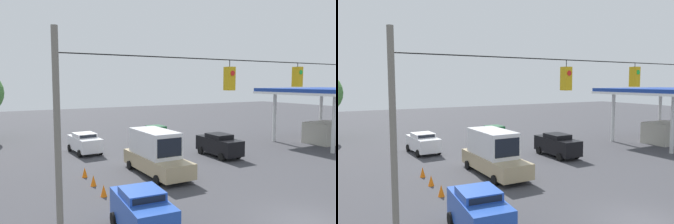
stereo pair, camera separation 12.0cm
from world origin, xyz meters
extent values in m
plane|color=#3D3D42|center=(0.00, 0.00, 0.00)|extent=(140.00, 140.00, 0.00)
cylinder|color=slate|center=(10.62, -0.77, 4.02)|extent=(0.20, 0.20, 8.04)
cylinder|color=black|center=(0.00, -0.77, 7.25)|extent=(21.24, 0.04, 0.04)
cube|color=gold|center=(0.00, -0.77, 6.62)|extent=(0.32, 0.36, 0.91)
cylinder|color=black|center=(0.00, -0.77, 7.17)|extent=(0.03, 0.03, 0.18)
cylinder|color=green|center=(0.00, -0.58, 6.83)|extent=(0.20, 0.02, 0.20)
cube|color=gold|center=(4.00, -0.77, 6.52)|extent=(0.32, 0.36, 0.93)
cylinder|color=black|center=(4.00, -0.77, 7.12)|extent=(0.03, 0.03, 0.27)
cylinder|color=red|center=(4.00, -0.58, 6.73)|extent=(0.20, 0.02, 0.20)
cube|color=silver|center=(4.59, -19.72, 0.89)|extent=(2.15, 4.49, 1.15)
cube|color=silver|center=(4.59, -19.72, 1.65)|extent=(1.85, 2.03, 0.36)
cube|color=black|center=(4.53, -18.75, 1.65)|extent=(1.51, 0.11, 0.25)
cylinder|color=black|center=(5.45, -18.24, 0.32)|extent=(0.26, 0.65, 0.64)
cylinder|color=black|center=(3.56, -18.35, 0.32)|extent=(0.26, 0.65, 0.64)
cylinder|color=black|center=(5.62, -21.09, 0.32)|extent=(0.26, 0.65, 0.64)
cylinder|color=black|center=(3.73, -21.20, 0.32)|extent=(0.26, 0.65, 0.64)
cube|color=tan|center=(2.17, -10.39, 0.82)|extent=(2.29, 6.65, 1.00)
cube|color=silver|center=(2.17, -10.72, 2.19)|extent=(2.09, 4.26, 1.74)
cube|color=black|center=(2.18, -8.59, 2.19)|extent=(1.79, 0.03, 1.22)
cylinder|color=black|center=(3.30, -8.24, 0.32)|extent=(0.22, 0.64, 0.64)
cylinder|color=black|center=(1.06, -8.23, 0.32)|extent=(0.22, 0.64, 0.64)
cylinder|color=black|center=(3.28, -12.55, 0.32)|extent=(0.22, 0.64, 0.64)
cylinder|color=black|center=(1.03, -12.54, 0.32)|extent=(0.22, 0.64, 0.64)
cube|color=black|center=(-5.11, -12.66, 0.96)|extent=(1.88, 4.61, 1.28)
cube|color=black|center=(-5.11, -12.66, 1.78)|extent=(1.68, 2.05, 0.36)
cube|color=black|center=(-5.13, -13.67, 1.78)|extent=(1.42, 0.05, 0.25)
cylinder|color=black|center=(-6.03, -14.12, 0.32)|extent=(0.23, 0.64, 0.64)
cylinder|color=black|center=(-4.26, -14.16, 0.32)|extent=(0.23, 0.64, 0.64)
cylinder|color=black|center=(-5.96, -11.15, 0.32)|extent=(0.23, 0.64, 0.64)
cylinder|color=black|center=(-4.19, -11.19, 0.32)|extent=(0.23, 0.64, 0.64)
cube|color=#234CB2|center=(6.94, -2.71, 0.96)|extent=(2.09, 4.03, 1.28)
cube|color=#234CB2|center=(6.94, -2.71, 1.78)|extent=(1.74, 1.85, 0.36)
cube|color=black|center=(7.02, -1.85, 1.78)|extent=(1.38, 0.15, 0.25)
cylinder|color=black|center=(7.68, -4.05, 0.32)|extent=(0.28, 0.66, 0.64)
cylinder|color=black|center=(5.96, -3.88, 0.32)|extent=(0.28, 0.66, 0.64)
cube|color=#236038|center=(-3.11, -20.55, 0.91)|extent=(1.83, 3.98, 1.18)
cube|color=#236038|center=(-3.11, -20.55, 1.68)|extent=(1.67, 1.76, 0.36)
cube|color=black|center=(-3.10, -21.43, 1.68)|extent=(1.43, 0.04, 0.25)
cylinder|color=black|center=(-3.99, -21.84, 0.32)|extent=(0.23, 0.64, 0.64)
cylinder|color=black|center=(-2.20, -21.82, 0.32)|extent=(0.23, 0.64, 0.64)
cylinder|color=black|center=(-4.02, -19.27, 0.32)|extent=(0.23, 0.64, 0.64)
cylinder|color=black|center=(-2.23, -19.25, 0.32)|extent=(0.23, 0.64, 0.64)
cone|color=orange|center=(6.85, -3.58, 0.34)|extent=(0.37, 0.37, 0.68)
cone|color=orange|center=(6.59, -5.94, 0.34)|extent=(0.37, 0.37, 0.68)
cone|color=orange|center=(6.82, -7.95, 0.34)|extent=(0.37, 0.37, 0.68)
cone|color=orange|center=(6.76, -10.07, 0.34)|extent=(0.37, 0.37, 0.68)
cone|color=orange|center=(6.70, -12.19, 0.34)|extent=(0.37, 0.37, 0.68)
cube|color=navy|center=(-18.74, -11.92, 5.58)|extent=(11.25, 9.76, 0.35)
cube|color=white|center=(-18.74, -11.92, 5.29)|extent=(11.35, 9.86, 0.24)
cylinder|color=silver|center=(-22.68, -15.34, 2.70)|extent=(0.36, 0.36, 5.41)
cylinder|color=silver|center=(-14.81, -15.34, 2.70)|extent=(0.36, 0.36, 5.41)
cylinder|color=silver|center=(-14.81, -8.51, 2.70)|extent=(0.36, 0.36, 5.41)
cube|color=#B2AD9E|center=(-18.74, -11.92, 1.10)|extent=(3.94, 2.93, 2.20)
camera|label=1|loc=(12.58, 9.28, 6.38)|focal=35.00mm
camera|label=2|loc=(12.48, 9.34, 6.38)|focal=35.00mm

